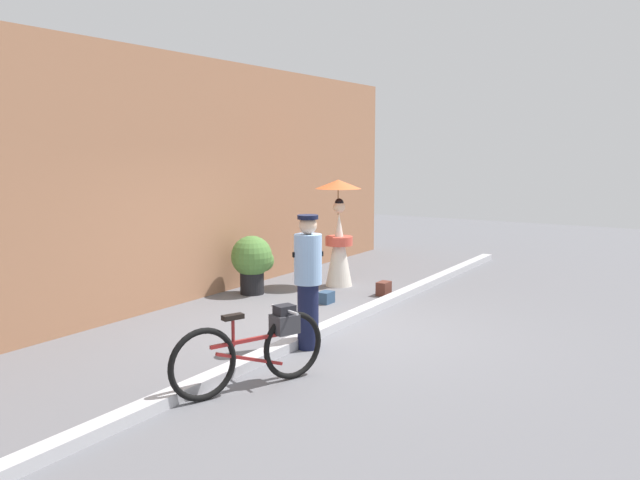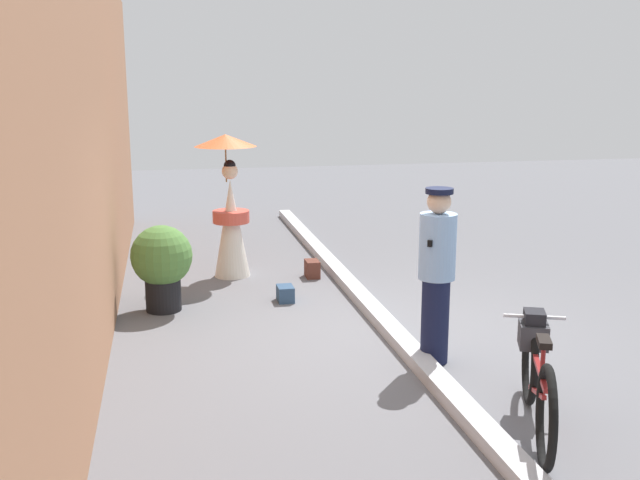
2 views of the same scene
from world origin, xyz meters
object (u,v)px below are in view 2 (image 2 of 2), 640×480
person_with_parasol (230,205)px  potted_plant_by_door (163,261)px  bicycle_near_officer (537,374)px  backpack_spare (286,293)px  backpack_on_pavement (313,268)px  person_officer (437,271)px

person_with_parasol → potted_plant_by_door: size_ratio=1.91×
bicycle_near_officer → backpack_spare: 3.88m
person_with_parasol → potted_plant_by_door: bearing=146.6°
bicycle_near_officer → backpack_on_pavement: (4.64, 0.81, -0.31)m
bicycle_near_officer → person_officer: 1.52m
backpack_spare → backpack_on_pavement: bearing=-27.8°
bicycle_near_officer → person_with_parasol: person_with_parasol is taller
person_officer → potted_plant_by_door: bearing=48.9°
bicycle_near_officer → person_officer: (1.43, 0.28, 0.45)m
bicycle_near_officer → person_officer: bearing=11.1°
person_with_parasol → bicycle_near_officer: bearing=-159.3°
backpack_on_pavement → person_with_parasol: bearing=73.7°
potted_plant_by_door → backpack_spare: 1.50m
person_officer → potted_plant_by_door: person_officer is taller
bicycle_near_officer → backpack_spare: bearing=20.2°
potted_plant_by_door → person_with_parasol: bearing=-33.4°
potted_plant_by_door → bicycle_near_officer: bearing=-142.4°
person_officer → person_with_parasol: size_ratio=0.87×
bicycle_near_officer → backpack_on_pavement: size_ratio=6.25×
bicycle_near_officer → person_with_parasol: size_ratio=0.89×
backpack_spare → person_with_parasol: bearing=21.9°
person_officer → potted_plant_by_door: size_ratio=1.66×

